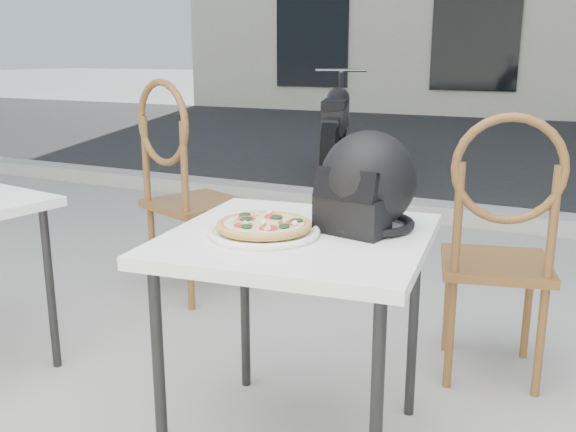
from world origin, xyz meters
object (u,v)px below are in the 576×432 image
at_px(helmet, 367,186).
at_px(cafe_chair_main, 500,237).
at_px(cafe_table_main, 298,254).
at_px(cafe_chair_side, 183,179).
at_px(plate, 264,232).
at_px(pizza, 264,225).
at_px(motorcycle, 336,130).

xyz_separation_m(helmet, cafe_chair_main, (0.31, 0.55, -0.25)).
xyz_separation_m(cafe_table_main, cafe_chair_side, (-1.04, 0.90, -0.03)).
relative_size(plate, cafe_chair_side, 0.38).
bearing_deg(helmet, plate, -128.11).
distance_m(helmet, cafe_chair_side, 1.43).
bearing_deg(plate, cafe_chair_side, 135.02).
relative_size(cafe_table_main, pizza, 2.62).
xyz_separation_m(helmet, motorcycle, (-1.77, 4.15, -0.36)).
bearing_deg(cafe_table_main, cafe_chair_side, 139.13).
bearing_deg(helmet, pizza, -128.14).
bearing_deg(pizza, cafe_table_main, 39.28).
bearing_deg(motorcycle, helmet, -84.62).
bearing_deg(cafe_chair_main, helmet, 46.63).
bearing_deg(cafe_chair_side, motorcycle, -59.92).
distance_m(pizza, motorcycle, 4.62).
height_order(cafe_table_main, pizza, pizza).
xyz_separation_m(plate, cafe_chair_side, (-0.96, 0.96, -0.10)).
xyz_separation_m(plate, motorcycle, (-1.54, 4.35, -0.24)).
bearing_deg(cafe_table_main, cafe_chair_main, 56.13).
bearing_deg(cafe_chair_side, helmet, 167.69).
relative_size(cafe_table_main, cafe_chair_main, 0.81).
height_order(plate, helmet, helmet).
bearing_deg(pizza, cafe_chair_main, 54.34).
xyz_separation_m(pizza, cafe_chair_main, (0.53, 0.75, -0.16)).
height_order(cafe_table_main, cafe_chair_main, cafe_chair_main).
height_order(pizza, helmet, helmet).
xyz_separation_m(pizza, cafe_chair_side, (-0.96, 0.96, -0.12)).
distance_m(pizza, cafe_chair_main, 0.93).
distance_m(cafe_table_main, cafe_chair_side, 1.38).
distance_m(helmet, cafe_chair_main, 0.68).
bearing_deg(motorcycle, pizza, -88.19).
bearing_deg(cafe_chair_main, cafe_table_main, 42.00).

